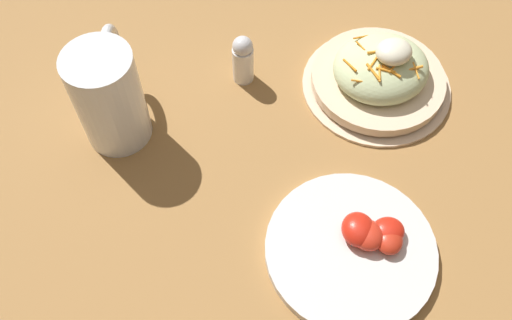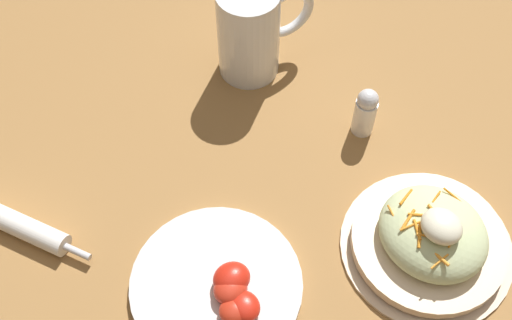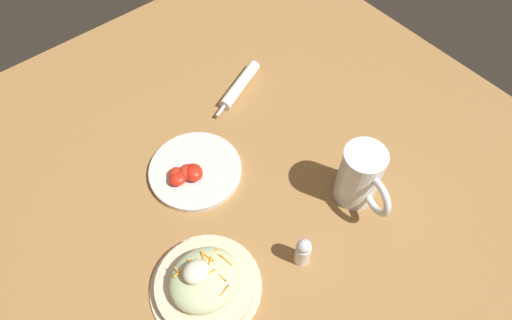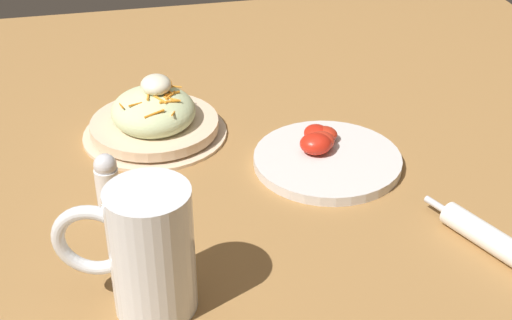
% 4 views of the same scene
% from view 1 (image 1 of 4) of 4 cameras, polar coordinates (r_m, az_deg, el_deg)
% --- Properties ---
extents(ground_plane, '(1.43, 1.43, 0.00)m').
position_cam_1_polar(ground_plane, '(0.74, 3.48, -0.89)').
color(ground_plane, '#9E703D').
extents(salad_plate, '(0.21, 0.21, 0.09)m').
position_cam_1_polar(salad_plate, '(0.82, 12.42, 8.49)').
color(salad_plate, beige).
rests_on(salad_plate, ground_plane).
extents(beer_mug, '(0.09, 0.14, 0.15)m').
position_cam_1_polar(beer_mug, '(0.74, -14.62, 6.08)').
color(beer_mug, white).
rests_on(beer_mug, ground_plane).
extents(tomato_plate, '(0.21, 0.21, 0.04)m').
position_cam_1_polar(tomato_plate, '(0.69, 9.99, -8.66)').
color(tomato_plate, silver).
rests_on(tomato_plate, ground_plane).
extents(salt_shaker, '(0.03, 0.03, 0.08)m').
position_cam_1_polar(salt_shaker, '(0.80, -1.34, 10.23)').
color(salt_shaker, white).
rests_on(salt_shaker, ground_plane).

